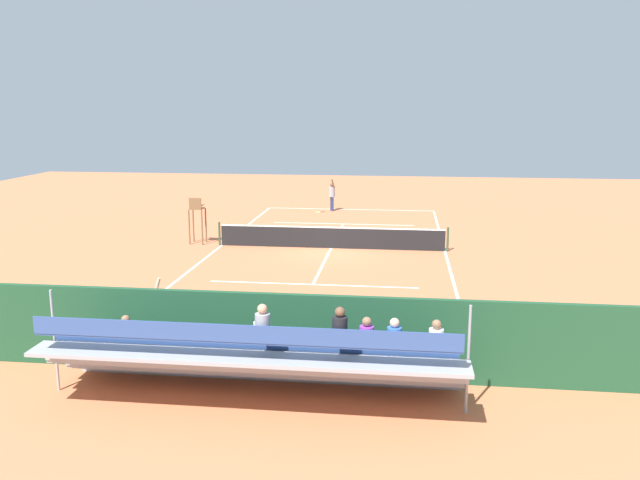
{
  "coord_description": "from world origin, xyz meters",
  "views": [
    {
      "loc": [
        -3.06,
        28.51,
        6.35
      ],
      "look_at": [
        0.0,
        4.0,
        1.2
      ],
      "focal_mm": 37.02,
      "sensor_mm": 36.0,
      "label": 1
    }
  ],
  "objects": [
    {
      "name": "ground_plane",
      "position": [
        0.0,
        0.0,
        0.0
      ],
      "size": [
        60.0,
        60.0,
        0.0
      ],
      "primitive_type": "plane",
      "color": "#CC7047"
    },
    {
      "name": "umpire_chair",
      "position": [
        6.2,
        -0.24,
        1.31
      ],
      "size": [
        0.67,
        0.67,
        2.14
      ],
      "color": "brown",
      "rests_on": "ground"
    },
    {
      "name": "bleacher_stand",
      "position": [
        -0.15,
        15.37,
        0.95
      ],
      "size": [
        9.06,
        2.4,
        2.48
      ],
      "color": "#9EA0A5",
      "rests_on": "ground"
    },
    {
      "name": "tennis_ball_near",
      "position": [
        1.98,
        -9.8,
        0.03
      ],
      "size": [
        0.07,
        0.07,
        0.07
      ],
      "primitive_type": "sphere",
      "color": "#CCDB33",
      "rests_on": "ground"
    },
    {
      "name": "line_judge",
      "position": [
        3.12,
        12.93,
        1.02
      ],
      "size": [
        0.44,
        0.56,
        1.93
      ],
      "color": "#232328",
      "rests_on": "ground"
    },
    {
      "name": "court_line_markings",
      "position": [
        0.0,
        -0.04,
        0.0
      ],
      "size": [
        10.1,
        22.2,
        0.01
      ],
      "color": "white",
      "rests_on": "ground"
    },
    {
      "name": "equipment_bag",
      "position": [
        -1.56,
        13.4,
        0.18
      ],
      "size": [
        0.9,
        0.36,
        0.36
      ],
      "primitive_type": "cube",
      "color": "#B22D2D",
      "rests_on": "ground"
    },
    {
      "name": "tennis_net",
      "position": [
        0.0,
        0.0,
        0.5
      ],
      "size": [
        10.3,
        0.1,
        1.07
      ],
      "color": "black",
      "rests_on": "ground"
    },
    {
      "name": "tennis_racket",
      "position": [
        1.78,
        -9.68,
        0.01
      ],
      "size": [
        0.57,
        0.44,
        0.03
      ],
      "color": "black",
      "rests_on": "ground"
    },
    {
      "name": "tennis_player",
      "position": [
        1.07,
        -10.37,
        1.02
      ],
      "size": [
        0.47,
        0.55,
        1.93
      ],
      "color": "navy",
      "rests_on": "ground"
    },
    {
      "name": "courtside_bench",
      "position": [
        -2.98,
        13.27,
        0.56
      ],
      "size": [
        1.8,
        0.4,
        0.93
      ],
      "color": "#234C2D",
      "rests_on": "ground"
    },
    {
      "name": "backdrop_wall",
      "position": [
        0.0,
        14.0,
        1.0
      ],
      "size": [
        18.0,
        0.16,
        2.0
      ],
      "primitive_type": "cube",
      "color": "#1E4C2D",
      "rests_on": "ground"
    }
  ]
}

